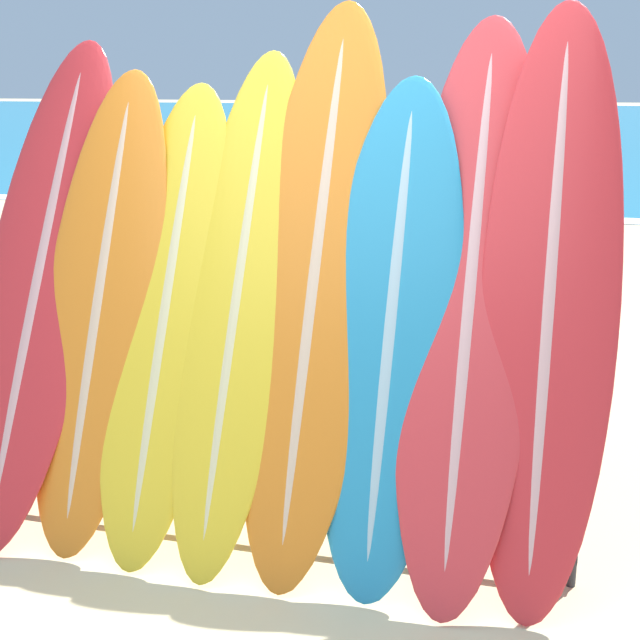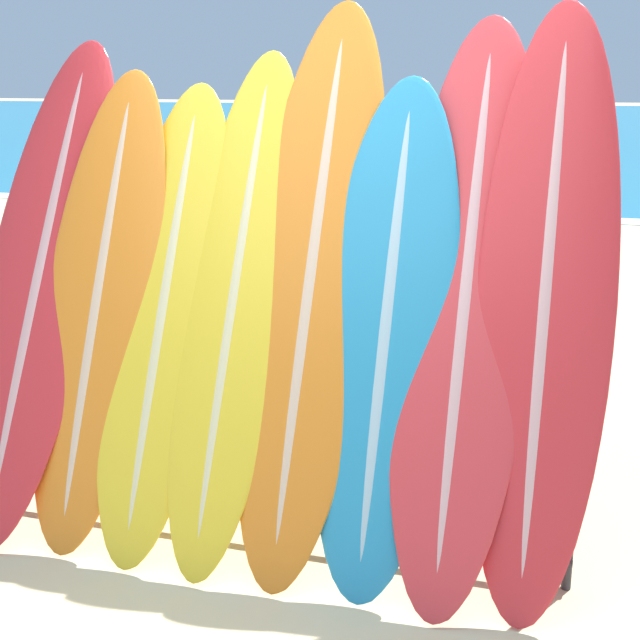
# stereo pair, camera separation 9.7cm
# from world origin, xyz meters

# --- Properties ---
(ground_plane) EXTENTS (160.00, 160.00, 0.00)m
(ground_plane) POSITION_xyz_m (0.00, 0.00, 0.00)
(ground_plane) COLOR #CCB789
(ocean_water) EXTENTS (120.00, 60.00, 0.01)m
(ocean_water) POSITION_xyz_m (0.00, 39.92, 0.00)
(ocean_water) COLOR teal
(ocean_water) RESTS_ON ground_plane
(surfboard_rack) EXTENTS (2.59, 0.04, 0.80)m
(surfboard_rack) POSITION_xyz_m (-0.08, 0.56, 0.44)
(surfboard_rack) COLOR #28282D
(surfboard_rack) RESTS_ON ground_plane
(surfboard_slot_0) EXTENTS (0.58, 1.23, 2.19)m
(surfboard_slot_0) POSITION_xyz_m (-1.22, 0.69, 1.09)
(surfboard_slot_0) COLOR red
(surfboard_slot_0) RESTS_ON ground_plane
(surfboard_slot_1) EXTENTS (0.55, 0.97, 2.05)m
(surfboard_slot_1) POSITION_xyz_m (-0.89, 0.63, 1.02)
(surfboard_slot_1) COLOR orange
(surfboard_slot_1) RESTS_ON ground_plane
(surfboard_slot_2) EXTENTS (0.53, 1.02, 1.99)m
(surfboard_slot_2) POSITION_xyz_m (-0.57, 0.63, 0.99)
(surfboard_slot_2) COLOR yellow
(surfboard_slot_2) RESTS_ON ground_plane
(surfboard_slot_3) EXTENTS (0.50, 1.14, 2.13)m
(surfboard_slot_3) POSITION_xyz_m (-0.25, 0.66, 1.07)
(surfboard_slot_3) COLOR yellow
(surfboard_slot_3) RESTS_ON ground_plane
(surfboard_slot_4) EXTENTS (0.57, 1.19, 2.34)m
(surfboard_slot_4) POSITION_xyz_m (0.07, 0.71, 1.17)
(surfboard_slot_4) COLOR orange
(surfboard_slot_4) RESTS_ON ground_plane
(surfboard_slot_5) EXTENTS (0.56, 0.95, 2.02)m
(surfboard_slot_5) POSITION_xyz_m (0.42, 0.63, 1.01)
(surfboard_slot_5) COLOR teal
(surfboard_slot_5) RESTS_ON ground_plane
(surfboard_slot_6) EXTENTS (0.56, 1.21, 2.27)m
(surfboard_slot_6) POSITION_xyz_m (0.72, 0.71, 1.13)
(surfboard_slot_6) COLOR red
(surfboard_slot_6) RESTS_ON ground_plane
(surfboard_slot_7) EXTENTS (0.54, 1.03, 2.31)m
(surfboard_slot_7) POSITION_xyz_m (1.03, 0.69, 1.16)
(surfboard_slot_7) COLOR red
(surfboard_slot_7) RESTS_ON ground_plane
(person_near_water) EXTENTS (0.23, 0.26, 1.54)m
(person_near_water) POSITION_xyz_m (-1.86, 7.97, 0.84)
(person_near_water) COLOR #A87A5B
(person_near_water) RESTS_ON ground_plane
(person_mid_beach) EXTENTS (0.28, 0.26, 1.65)m
(person_mid_beach) POSITION_xyz_m (-0.40, 6.55, 0.90)
(person_mid_beach) COLOR tan
(person_mid_beach) RESTS_ON ground_plane
(person_far_left) EXTENTS (0.23, 0.26, 1.55)m
(person_far_left) POSITION_xyz_m (-1.81, 9.10, 0.84)
(person_far_left) COLOR tan
(person_far_left) RESTS_ON ground_plane
(person_far_right) EXTENTS (0.27, 0.31, 1.80)m
(person_far_right) POSITION_xyz_m (-2.10, 6.20, 0.98)
(person_far_right) COLOR tan
(person_far_right) RESTS_ON ground_plane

